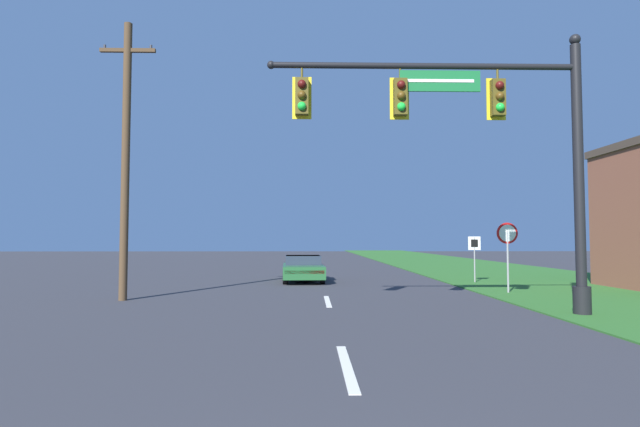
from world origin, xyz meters
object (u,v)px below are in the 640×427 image
at_px(signal_mast, 492,140).
at_px(utility_pole_near, 126,155).
at_px(stop_sign, 507,242).
at_px(car_ahead, 303,268).
at_px(route_sign_post, 474,249).

height_order(signal_mast, utility_pole_near, utility_pole_near).
height_order(signal_mast, stop_sign, signal_mast).
relative_size(car_ahead, route_sign_post, 2.12).
xyz_separation_m(car_ahead, route_sign_post, (7.67, -1.02, 0.92)).
bearing_deg(route_sign_post, car_ahead, 172.46).
distance_m(car_ahead, route_sign_post, 7.79).
distance_m(car_ahead, utility_pole_near, 9.92).
xyz_separation_m(stop_sign, route_sign_post, (0.25, 4.36, -0.34)).
xyz_separation_m(signal_mast, utility_pole_near, (-10.68, 3.43, 0.16)).
height_order(car_ahead, stop_sign, stop_sign).
bearing_deg(stop_sign, route_sign_post, 86.71).
xyz_separation_m(car_ahead, utility_pole_near, (-5.65, -7.07, 4.06)).
height_order(car_ahead, route_sign_post, route_sign_post).
bearing_deg(signal_mast, route_sign_post, 74.42).
bearing_deg(car_ahead, signal_mast, -64.42).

